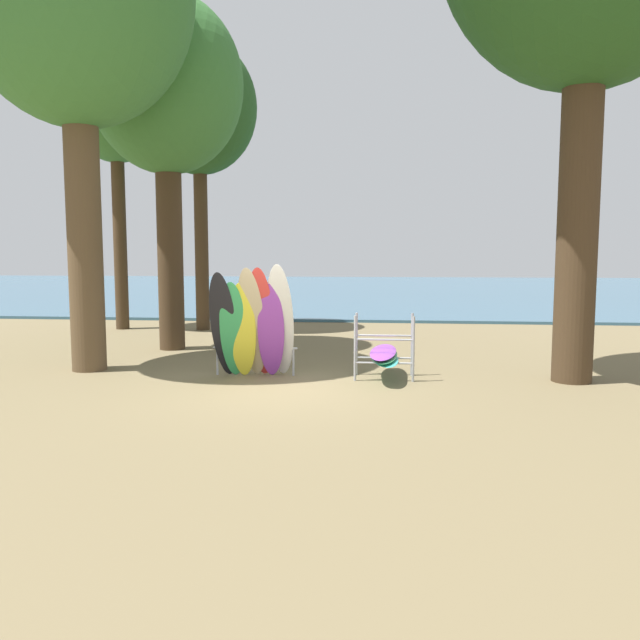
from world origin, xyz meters
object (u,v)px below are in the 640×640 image
object	(u,v)px
tree_mid_behind	(199,109)
board_storage_rack	(384,354)
leaning_board_pile	(252,326)
tree_far_right_back	(116,106)
tree_far_left_back	(166,90)

from	to	relation	value
tree_mid_behind	board_storage_rack	size ratio (longest dim) A/B	4.16
leaning_board_pile	board_storage_rack	bearing A→B (deg)	5.21
tree_far_right_back	board_storage_rack	world-z (taller)	tree_far_right_back
tree_mid_behind	leaning_board_pile	bearing A→B (deg)	-67.29
tree_mid_behind	tree_far_right_back	world-z (taller)	tree_mid_behind
tree_far_left_back	leaning_board_pile	world-z (taller)	tree_far_left_back
tree_far_right_back	tree_mid_behind	bearing A→B (deg)	0.63
tree_far_right_back	leaning_board_pile	distance (m)	11.04
tree_mid_behind	board_storage_rack	world-z (taller)	tree_mid_behind
tree_mid_behind	board_storage_rack	distance (m)	11.10
board_storage_rack	tree_mid_behind	bearing A→B (deg)	128.15
tree_far_left_back	leaning_board_pile	bearing A→B (deg)	-51.40
tree_mid_behind	tree_far_left_back	xyz separation A→B (m)	(0.34, -3.96, -0.37)
tree_mid_behind	tree_far_left_back	bearing A→B (deg)	-85.16
tree_mid_behind	board_storage_rack	xyz separation A→B (m)	(5.66, -7.21, -6.25)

